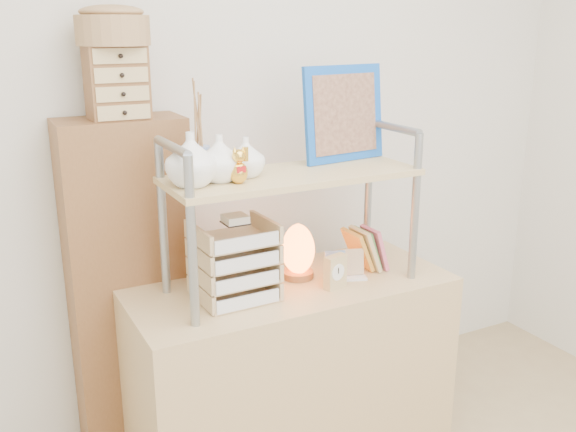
{
  "coord_description": "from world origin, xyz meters",
  "views": [
    {
      "loc": [
        -1.03,
        -0.73,
        1.67
      ],
      "look_at": [
        -0.02,
        1.2,
        1.02
      ],
      "focal_mm": 40.0,
      "sensor_mm": 36.0,
      "label": 1
    }
  ],
  "objects_px": {
    "desk": "(292,375)",
    "cabinet": "(131,293)",
    "salt_lamp": "(298,251)",
    "letter_tray": "(236,266)"
  },
  "relations": [
    {
      "from": "desk",
      "to": "letter_tray",
      "type": "relative_size",
      "value": 3.93
    },
    {
      "from": "cabinet",
      "to": "letter_tray",
      "type": "relative_size",
      "value": 4.42
    },
    {
      "from": "desk",
      "to": "cabinet",
      "type": "bearing_deg",
      "value": 143.86
    },
    {
      "from": "cabinet",
      "to": "salt_lamp",
      "type": "xyz_separation_m",
      "value": [
        0.56,
        -0.32,
        0.18
      ]
    },
    {
      "from": "cabinet",
      "to": "salt_lamp",
      "type": "height_order",
      "value": "cabinet"
    },
    {
      "from": "desk",
      "to": "letter_tray",
      "type": "distance_m",
      "value": 0.55
    },
    {
      "from": "letter_tray",
      "to": "salt_lamp",
      "type": "height_order",
      "value": "letter_tray"
    },
    {
      "from": "desk",
      "to": "letter_tray",
      "type": "bearing_deg",
      "value": -175.09
    },
    {
      "from": "desk",
      "to": "cabinet",
      "type": "distance_m",
      "value": 0.7
    },
    {
      "from": "desk",
      "to": "salt_lamp",
      "type": "xyz_separation_m",
      "value": [
        0.05,
        0.05,
        0.48
      ]
    }
  ]
}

